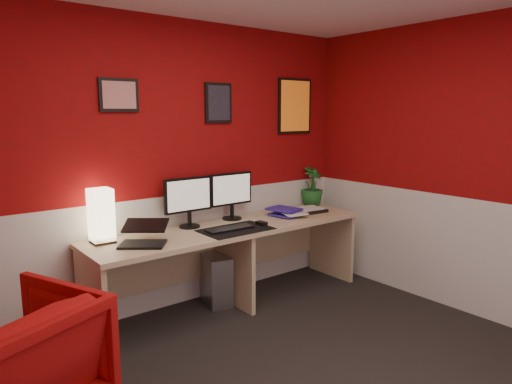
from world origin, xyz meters
name	(u,v)px	position (x,y,z in m)	size (l,w,h in m)	color
wall_back	(161,168)	(0.00, 1.75, 1.25)	(4.00, 0.01, 2.50)	#960A0A
wall_right	(480,170)	(2.00, 0.00, 1.25)	(0.01, 3.50, 2.50)	#960A0A
wainscot_back	(164,253)	(0.00, 1.75, 0.50)	(4.00, 0.01, 1.00)	silver
wainscot_right	(472,257)	(2.00, 0.00, 0.50)	(0.01, 3.50, 1.00)	silver
desk	(233,266)	(0.50, 1.41, 0.36)	(2.60, 0.65, 0.73)	tan
shoji_lamp	(101,217)	(-0.60, 1.59, 0.93)	(0.16, 0.16, 0.40)	#FFE5B2
laptop	(142,231)	(-0.39, 1.33, 0.84)	(0.33, 0.23, 0.22)	black
monitor_left	(189,194)	(0.18, 1.60, 1.02)	(0.45, 0.06, 0.58)	black
monitor_right	(232,189)	(0.65, 1.63, 1.02)	(0.45, 0.06, 0.58)	black
desk_mat	(236,230)	(0.44, 1.28, 0.73)	(0.60, 0.38, 0.01)	black
keyboard	(230,229)	(0.39, 1.30, 0.74)	(0.42, 0.14, 0.02)	black
mouse	(262,223)	(0.71, 1.26, 0.75)	(0.06, 0.10, 0.03)	black
book_bottom	(278,217)	(1.01, 1.40, 0.74)	(0.20, 0.26, 0.02)	#30219A
book_middle	(281,213)	(1.07, 1.41, 0.77)	(0.22, 0.30, 0.02)	silver
book_top	(277,211)	(1.01, 1.40, 0.79)	(0.23, 0.30, 0.03)	#30219A
zen_tray	(307,211)	(1.42, 1.42, 0.74)	(0.35, 0.25, 0.03)	black
potted_plant	(312,186)	(1.71, 1.64, 0.94)	(0.23, 0.23, 0.42)	#19591E
pc_tower	(215,278)	(0.41, 1.58, 0.23)	(0.20, 0.45, 0.45)	#99999E
armchair	(11,365)	(-1.41, 0.79, 0.37)	(0.79, 0.82, 0.74)	#B11313
art_left	(119,95)	(-0.35, 1.74, 1.85)	(0.32, 0.02, 0.26)	red
art_center	(218,103)	(0.58, 1.74, 1.80)	(0.28, 0.02, 0.36)	black
art_right	(295,106)	(1.53, 1.74, 1.78)	(0.44, 0.02, 0.56)	orange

